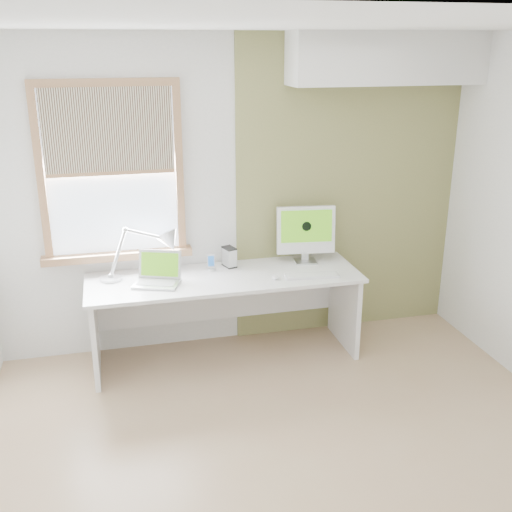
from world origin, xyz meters
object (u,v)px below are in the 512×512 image
object	(u,v)px
desk_lamp	(159,246)
imac	(306,231)
laptop	(158,275)
external_drive	(229,257)
desk	(223,296)

from	to	relation	value
desk_lamp	imac	world-z (taller)	imac
laptop	external_drive	xyz separation A→B (m)	(0.62, 0.22, 0.02)
desk	desk_lamp	distance (m)	0.67
desk_lamp	imac	distance (m)	1.24
desk	laptop	bearing A→B (deg)	-172.51
imac	desk_lamp	bearing A→B (deg)	177.36
laptop	desk_lamp	bearing A→B (deg)	80.95
external_drive	desk	bearing A→B (deg)	-118.68
desk_lamp	desk	bearing A→B (deg)	-19.74
laptop	imac	xyz separation A→B (m)	(1.27, 0.19, 0.21)
desk	external_drive	size ratio (longest dim) A/B	13.06
desk_lamp	external_drive	bearing A→B (deg)	-2.20
desk	imac	size ratio (longest dim) A/B	4.39
laptop	imac	bearing A→B (deg)	8.47
laptop	external_drive	bearing A→B (deg)	20.01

